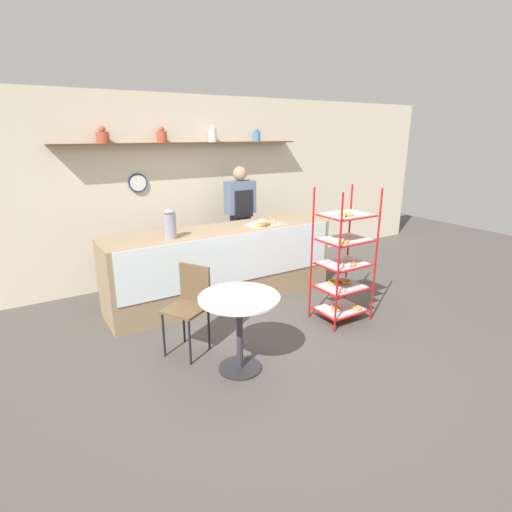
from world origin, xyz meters
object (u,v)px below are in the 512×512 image
object	(u,v)px
cafe_chair	(190,299)
donut_tray_counter	(263,224)
pastry_rack	(343,264)
coffee_carafe	(170,224)
cafe_table	(239,315)
person_worker	(240,219)

from	to	relation	value
cafe_chair	donut_tray_counter	distance (m)	1.78
pastry_rack	coffee_carafe	size ratio (longest dim) A/B	4.57
cafe_table	donut_tray_counter	xyz separation A→B (m)	(1.23, 1.50, 0.43)
coffee_carafe	donut_tray_counter	bearing A→B (deg)	0.80
cafe_table	coffee_carafe	distance (m)	1.59
cafe_table	cafe_chair	xyz separation A→B (m)	(-0.24, 0.58, -0.01)
coffee_carafe	person_worker	bearing A→B (deg)	28.61
pastry_rack	donut_tray_counter	bearing A→B (deg)	105.41
person_worker	donut_tray_counter	xyz separation A→B (m)	(-0.06, -0.73, 0.07)
pastry_rack	donut_tray_counter	size ratio (longest dim) A/B	3.34
pastry_rack	person_worker	world-z (taller)	person_worker
pastry_rack	cafe_chair	distance (m)	1.83
person_worker	donut_tray_counter	bearing A→B (deg)	-94.86
cafe_chair	cafe_table	bearing A→B (deg)	-7.65
pastry_rack	cafe_table	size ratio (longest dim) A/B	2.12
cafe_table	donut_tray_counter	distance (m)	1.98
donut_tray_counter	coffee_carafe	bearing A→B (deg)	-179.20
person_worker	cafe_table	bearing A→B (deg)	-120.06
coffee_carafe	cafe_chair	bearing A→B (deg)	-99.92
pastry_rack	cafe_chair	bearing A→B (deg)	170.87
person_worker	cafe_table	size ratio (longest dim) A/B	2.27
coffee_carafe	pastry_rack	bearing A→B (deg)	-35.83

